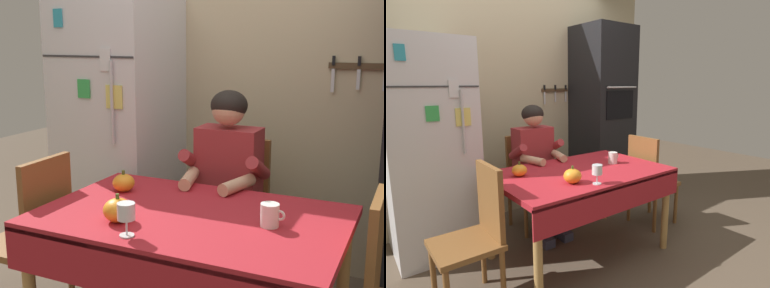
# 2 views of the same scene
# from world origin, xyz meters

# --- Properties ---
(ground_plane) EXTENTS (10.00, 10.00, 0.00)m
(ground_plane) POSITION_xyz_m (0.00, 0.00, 0.00)
(ground_plane) COLOR brown
(ground_plane) RESTS_ON ground
(back_wall_assembly) EXTENTS (3.70, 0.13, 2.60)m
(back_wall_assembly) POSITION_xyz_m (0.05, 1.35, 1.30)
(back_wall_assembly) COLOR #BCAD89
(back_wall_assembly) RESTS_ON ground
(refrigerator) EXTENTS (0.68, 0.71, 1.80)m
(refrigerator) POSITION_xyz_m (-0.95, 0.96, 0.90)
(refrigerator) COLOR silver
(refrigerator) RESTS_ON ground
(wall_oven) EXTENTS (0.60, 0.64, 2.10)m
(wall_oven) POSITION_xyz_m (1.05, 1.00, 1.05)
(wall_oven) COLOR black
(wall_oven) RESTS_ON ground
(dining_table) EXTENTS (1.40, 0.90, 0.74)m
(dining_table) POSITION_xyz_m (0.00, 0.08, 0.66)
(dining_table) COLOR tan
(dining_table) RESTS_ON ground
(chair_behind_person) EXTENTS (0.40, 0.40, 0.93)m
(chair_behind_person) POSITION_xyz_m (-0.07, 0.87, 0.51)
(chair_behind_person) COLOR brown
(chair_behind_person) RESTS_ON ground
(seated_person) EXTENTS (0.47, 0.55, 1.25)m
(seated_person) POSITION_xyz_m (-0.07, 0.68, 0.74)
(seated_person) COLOR #38384C
(seated_person) RESTS_ON ground
(chair_left_side) EXTENTS (0.40, 0.40, 0.93)m
(chair_left_side) POSITION_xyz_m (-0.90, 0.04, 0.51)
(chair_left_side) COLOR brown
(chair_left_side) RESTS_ON ground
(chair_right_side) EXTENTS (0.40, 0.40, 0.93)m
(chair_right_side) POSITION_xyz_m (0.90, 0.12, 0.51)
(chair_right_side) COLOR brown
(chair_right_side) RESTS_ON ground
(coffee_mug) EXTENTS (0.11, 0.08, 0.10)m
(coffee_mug) POSITION_xyz_m (0.37, 0.10, 0.79)
(coffee_mug) COLOR white
(coffee_mug) RESTS_ON dining_table
(wine_glass) EXTENTS (0.07, 0.07, 0.14)m
(wine_glass) POSITION_xyz_m (-0.13, -0.25, 0.84)
(wine_glass) COLOR white
(wine_glass) RESTS_ON dining_table
(pumpkin_large) EXTENTS (0.12, 0.12, 0.11)m
(pumpkin_large) POSITION_xyz_m (-0.47, 0.26, 0.79)
(pumpkin_large) COLOR orange
(pumpkin_large) RESTS_ON dining_table
(pumpkin_medium) EXTENTS (0.13, 0.13, 0.13)m
(pumpkin_medium) POSITION_xyz_m (-0.25, -0.13, 0.79)
(pumpkin_medium) COLOR orange
(pumpkin_medium) RESTS_ON dining_table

